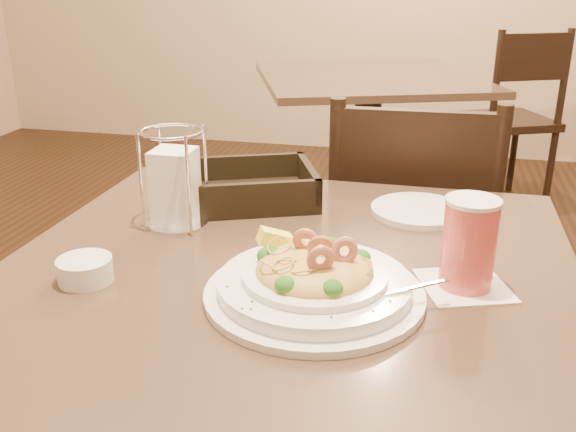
% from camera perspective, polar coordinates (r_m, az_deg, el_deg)
% --- Properties ---
extents(main_table, '(0.90, 0.90, 0.77)m').
position_cam_1_polar(main_table, '(1.13, -0.24, -15.77)').
color(main_table, black).
rests_on(main_table, ground).
extents(background_table, '(1.16, 1.16, 0.77)m').
position_cam_1_polar(background_table, '(2.89, 7.02, 7.53)').
color(background_table, black).
rests_on(background_table, ground).
extents(dining_chair_near, '(0.43, 0.43, 0.93)m').
position_cam_1_polar(dining_chair_near, '(1.71, 10.64, -3.54)').
color(dining_chair_near, black).
rests_on(dining_chair_near, ground).
extents(dining_chair_far, '(0.56, 0.56, 0.93)m').
position_cam_1_polar(dining_chair_far, '(3.51, 19.25, 8.55)').
color(dining_chair_far, black).
rests_on(dining_chair_far, ground).
extents(pasta_bowl, '(0.34, 0.31, 0.10)m').
position_cam_1_polar(pasta_bowl, '(0.91, 2.34, -5.68)').
color(pasta_bowl, white).
rests_on(pasta_bowl, main_table).
extents(drink_glass, '(0.15, 0.15, 0.14)m').
position_cam_1_polar(drink_glass, '(0.96, 15.77, -2.45)').
color(drink_glass, white).
rests_on(drink_glass, main_table).
extents(bread_basket, '(0.30, 0.28, 0.07)m').
position_cam_1_polar(bread_basket, '(1.28, -3.25, 2.35)').
color(bread_basket, black).
rests_on(bread_basket, main_table).
extents(napkin_caddy, '(0.11, 0.11, 0.18)m').
position_cam_1_polar(napkin_caddy, '(1.16, -10.01, 2.75)').
color(napkin_caddy, silver).
rests_on(napkin_caddy, main_table).
extents(side_plate, '(0.21, 0.21, 0.01)m').
position_cam_1_polar(side_plate, '(1.25, 11.56, 0.49)').
color(side_plate, white).
rests_on(side_plate, main_table).
extents(butter_ramekin, '(0.08, 0.08, 0.04)m').
position_cam_1_polar(butter_ramekin, '(1.00, -17.59, -4.59)').
color(butter_ramekin, white).
rests_on(butter_ramekin, main_table).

